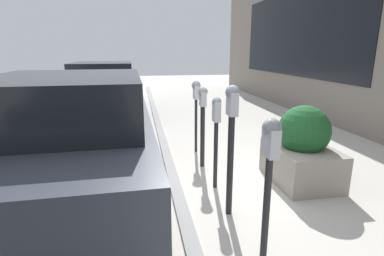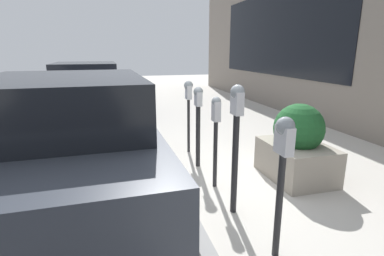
{
  "view_description": "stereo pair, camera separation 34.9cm",
  "coord_description": "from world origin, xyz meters",
  "px_view_note": "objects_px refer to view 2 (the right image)",
  "views": [
    {
      "loc": [
        -3.87,
        0.53,
        1.9
      ],
      "look_at": [
        0.0,
        -0.15,
        0.88
      ],
      "focal_mm": 28.0,
      "sensor_mm": 36.0,
      "label": 1
    },
    {
      "loc": [
        -3.79,
        0.87,
        1.9
      ],
      "look_at": [
        0.0,
        -0.15,
        0.88
      ],
      "focal_mm": 28.0,
      "sensor_mm": 36.0,
      "label": 2
    }
  ],
  "objects_px": {
    "parking_meter_nearest": "(283,158)",
    "planter_box": "(297,146)",
    "parking_meter_second": "(236,128)",
    "parked_car_rear": "(87,89)",
    "parked_car_middle": "(70,138)",
    "parking_meter_farthest": "(189,98)",
    "parking_meter_fourth": "(198,114)",
    "parking_meter_middle": "(216,125)"
  },
  "relations": [
    {
      "from": "parked_car_middle",
      "to": "parking_meter_middle",
      "type": "bearing_deg",
      "value": -94.5
    },
    {
      "from": "parking_meter_second",
      "to": "planter_box",
      "type": "height_order",
      "value": "parking_meter_second"
    },
    {
      "from": "planter_box",
      "to": "parked_car_middle",
      "type": "xyz_separation_m",
      "value": [
        0.13,
        3.18,
        0.34
      ]
    },
    {
      "from": "parking_meter_fourth",
      "to": "planter_box",
      "type": "bearing_deg",
      "value": -122.88
    },
    {
      "from": "parking_meter_farthest",
      "to": "parked_car_middle",
      "type": "relative_size",
      "value": 0.3
    },
    {
      "from": "parking_meter_fourth",
      "to": "parked_car_rear",
      "type": "height_order",
      "value": "parked_car_rear"
    },
    {
      "from": "parking_meter_nearest",
      "to": "parking_meter_farthest",
      "type": "bearing_deg",
      "value": 0.79
    },
    {
      "from": "planter_box",
      "to": "parked_car_rear",
      "type": "distance_m",
      "value": 6.36
    },
    {
      "from": "parked_car_rear",
      "to": "parking_meter_nearest",
      "type": "bearing_deg",
      "value": -164.47
    },
    {
      "from": "parked_car_rear",
      "to": "parking_meter_farthest",
      "type": "bearing_deg",
      "value": -152.92
    },
    {
      "from": "parking_meter_farthest",
      "to": "parked_car_middle",
      "type": "distance_m",
      "value": 2.42
    },
    {
      "from": "parking_meter_nearest",
      "to": "parked_car_rear",
      "type": "bearing_deg",
      "value": 16.73
    },
    {
      "from": "parking_meter_middle",
      "to": "planter_box",
      "type": "height_order",
      "value": "parking_meter_middle"
    },
    {
      "from": "parking_meter_second",
      "to": "parking_meter_fourth",
      "type": "relative_size",
      "value": 1.15
    },
    {
      "from": "parking_meter_second",
      "to": "parking_meter_middle",
      "type": "bearing_deg",
      "value": -1.17
    },
    {
      "from": "parking_meter_fourth",
      "to": "parked_car_middle",
      "type": "relative_size",
      "value": 0.3
    },
    {
      "from": "parking_meter_farthest",
      "to": "parked_car_rear",
      "type": "distance_m",
      "value": 4.33
    },
    {
      "from": "parking_meter_nearest",
      "to": "parking_meter_fourth",
      "type": "bearing_deg",
      "value": 1.86
    },
    {
      "from": "parking_meter_second",
      "to": "parking_meter_farthest",
      "type": "bearing_deg",
      "value": -0.84
    },
    {
      "from": "parking_meter_nearest",
      "to": "parking_meter_farthest",
      "type": "distance_m",
      "value": 3.15
    },
    {
      "from": "planter_box",
      "to": "parked_car_middle",
      "type": "relative_size",
      "value": 0.26
    },
    {
      "from": "parked_car_middle",
      "to": "parking_meter_farthest",
      "type": "bearing_deg",
      "value": -53.65
    },
    {
      "from": "parking_meter_farthest",
      "to": "parked_car_middle",
      "type": "height_order",
      "value": "parked_car_middle"
    },
    {
      "from": "parking_meter_middle",
      "to": "parking_meter_fourth",
      "type": "bearing_deg",
      "value": 1.05
    },
    {
      "from": "parking_meter_second",
      "to": "parking_meter_fourth",
      "type": "distance_m",
      "value": 1.55
    },
    {
      "from": "parking_meter_nearest",
      "to": "parking_meter_farthest",
      "type": "xyz_separation_m",
      "value": [
        3.15,
        0.04,
        0.06
      ]
    },
    {
      "from": "parking_meter_second",
      "to": "parked_car_rear",
      "type": "relative_size",
      "value": 0.37
    },
    {
      "from": "parking_meter_fourth",
      "to": "planter_box",
      "type": "distance_m",
      "value": 1.61
    },
    {
      "from": "parked_car_rear",
      "to": "parking_meter_second",
      "type": "bearing_deg",
      "value": -162.94
    },
    {
      "from": "parking_meter_middle",
      "to": "parking_meter_farthest",
      "type": "relative_size",
      "value": 0.95
    },
    {
      "from": "parking_meter_middle",
      "to": "parking_meter_nearest",
      "type": "bearing_deg",
      "value": -177.72
    },
    {
      "from": "parking_meter_farthest",
      "to": "planter_box",
      "type": "height_order",
      "value": "parking_meter_farthest"
    },
    {
      "from": "parking_meter_nearest",
      "to": "planter_box",
      "type": "bearing_deg",
      "value": -38.5
    },
    {
      "from": "parking_meter_farthest",
      "to": "parked_car_middle",
      "type": "xyz_separation_m",
      "value": [
        -1.48,
        1.91,
        -0.21
      ]
    },
    {
      "from": "parking_meter_nearest",
      "to": "planter_box",
      "type": "height_order",
      "value": "parking_meter_nearest"
    },
    {
      "from": "parking_meter_nearest",
      "to": "parking_meter_fourth",
      "type": "height_order",
      "value": "parking_meter_nearest"
    },
    {
      "from": "planter_box",
      "to": "parked_car_rear",
      "type": "bearing_deg",
      "value": 31.54
    },
    {
      "from": "parking_meter_nearest",
      "to": "parking_meter_second",
      "type": "xyz_separation_m",
      "value": [
        0.85,
        0.08,
        0.06
      ]
    },
    {
      "from": "parking_meter_second",
      "to": "parked_car_rear",
      "type": "distance_m",
      "value": 6.44
    },
    {
      "from": "parking_meter_farthest",
      "to": "parked_car_rear",
      "type": "bearing_deg",
      "value": 28.28
    },
    {
      "from": "parking_meter_farthest",
      "to": "planter_box",
      "type": "xyz_separation_m",
      "value": [
        -1.61,
        -1.27,
        -0.55
      ]
    },
    {
      "from": "parking_meter_middle",
      "to": "parked_car_rear",
      "type": "bearing_deg",
      "value": 20.64
    }
  ]
}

